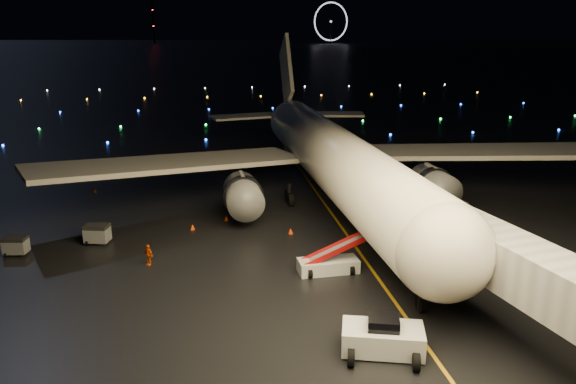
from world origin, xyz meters
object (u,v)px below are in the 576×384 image
object	(u,v)px
airliner	(326,120)
belt_loader	(328,252)
baggage_cart_0	(97,234)
pushback_tug	(383,335)
baggage_cart_1	(16,246)
crew_c	(148,255)

from	to	relation	value
airliner	belt_loader	distance (m)	21.26
airliner	baggage_cart_0	xyz separation A→B (m)	(-22.70, -10.68, -7.90)
pushback_tug	baggage_cart_1	xyz separation A→B (m)	(-25.66, 18.74, -0.34)
airliner	belt_loader	world-z (taller)	airliner
baggage_cart_0	baggage_cart_1	distance (m)	6.49
belt_loader	crew_c	distance (m)	14.31
baggage_cart_0	baggage_cart_1	bearing A→B (deg)	-151.19
pushback_tug	baggage_cart_0	size ratio (longest dim) A/B	2.33
belt_loader	baggage_cart_1	size ratio (longest dim) A/B	3.71
pushback_tug	baggage_cart_1	distance (m)	31.78
airliner	pushback_tug	bearing A→B (deg)	-97.67
baggage_cart_0	belt_loader	bearing A→B (deg)	-11.58
baggage_cart_1	belt_loader	bearing A→B (deg)	-8.34
belt_loader	crew_c	size ratio (longest dim) A/B	3.92
crew_c	baggage_cart_1	world-z (taller)	crew_c
crew_c	baggage_cart_0	bearing A→B (deg)	177.72
airliner	crew_c	size ratio (longest dim) A/B	35.62
crew_c	airliner	bearing A→B (deg)	88.68
baggage_cart_1	pushback_tug	bearing A→B (deg)	-28.20
belt_loader	baggage_cart_1	distance (m)	26.04
baggage_cart_0	airliner	bearing A→B (deg)	39.18
airliner	belt_loader	xyz separation A→B (m)	(-4.00, -19.63, -7.11)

